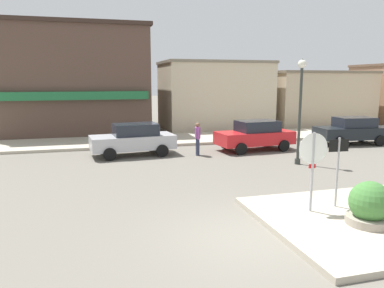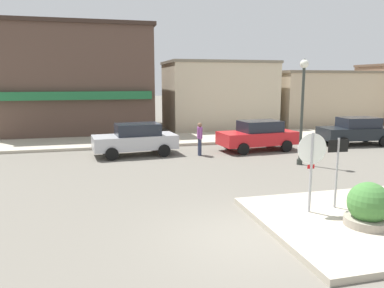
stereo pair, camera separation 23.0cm
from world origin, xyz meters
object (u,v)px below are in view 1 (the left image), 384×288
object	(u,v)px
one_way_sign	(338,165)
pedestrian_crossing_near	(198,138)
planter	(370,208)
parked_car_second	(255,135)
parked_car_nearest	(133,139)
stop_sign	(313,162)
parked_car_third	(352,130)
lamp_post	(301,96)

from	to	relation	value
one_way_sign	pedestrian_crossing_near	xyz separation A→B (m)	(-1.51, 8.65, -0.46)
planter	parked_car_second	size ratio (longest dim) A/B	0.30
parked_car_nearest	planter	bearing A→B (deg)	-67.36
stop_sign	one_way_sign	world-z (taller)	stop_sign
planter	parked_car_third	world-z (taller)	parked_car_third
parked_car_third	pedestrian_crossing_near	bearing A→B (deg)	-175.42
stop_sign	pedestrian_crossing_near	xyz separation A→B (m)	(-0.62, 8.79, -0.65)
stop_sign	planter	bearing A→B (deg)	-54.56
parked_car_second	parked_car_third	size ratio (longest dim) A/B	1.01
lamp_post	pedestrian_crossing_near	xyz separation A→B (m)	(-3.69, 3.02, -2.09)
lamp_post	parked_car_third	size ratio (longest dim) A/B	1.10
planter	parked_car_nearest	bearing A→B (deg)	112.64
one_way_sign	parked_car_nearest	bearing A→B (deg)	115.62
stop_sign	one_way_sign	xyz separation A→B (m)	(0.89, 0.14, -0.19)
lamp_post	stop_sign	bearing A→B (deg)	-118.03
stop_sign	lamp_post	bearing A→B (deg)	61.97
lamp_post	pedestrian_crossing_near	size ratio (longest dim) A/B	2.82
one_way_sign	lamp_post	size ratio (longest dim) A/B	0.46
parked_car_second	stop_sign	bearing A→B (deg)	-105.99
planter	parked_car_third	bearing A→B (deg)	53.53
parked_car_second	parked_car_third	xyz separation A→B (m)	(6.14, 0.26, 0.00)
one_way_sign	lamp_post	world-z (taller)	lamp_post
parked_car_second	planter	bearing A→B (deg)	-99.76
parked_car_second	lamp_post	bearing A→B (deg)	-83.35
one_way_sign	parked_car_second	bearing A→B (deg)	79.02
stop_sign	pedestrian_crossing_near	distance (m)	8.83
parked_car_nearest	parked_car_second	xyz separation A→B (m)	(6.31, -0.30, 0.00)
parked_car_nearest	parked_car_second	distance (m)	6.31
parked_car_nearest	pedestrian_crossing_near	xyz separation A→B (m)	(3.03, -0.80, 0.06)
stop_sign	planter	world-z (taller)	stop_sign
stop_sign	parked_car_third	size ratio (longest dim) A/B	0.56
one_way_sign	parked_car_third	size ratio (longest dim) A/B	0.51
one_way_sign	parked_car_second	distance (m)	9.33
stop_sign	parked_car_third	world-z (taller)	stop_sign
one_way_sign	stop_sign	bearing A→B (deg)	-170.95
stop_sign	parked_car_nearest	world-z (taller)	stop_sign
parked_car_nearest	stop_sign	bearing A→B (deg)	-69.19
planter	parked_car_second	bearing A→B (deg)	80.24
planter	pedestrian_crossing_near	bearing A→B (deg)	98.40
stop_sign	lamp_post	xyz separation A→B (m)	(3.07, 5.77, 1.44)
one_way_sign	parked_car_second	size ratio (longest dim) A/B	0.51
pedestrian_crossing_near	parked_car_third	bearing A→B (deg)	4.58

